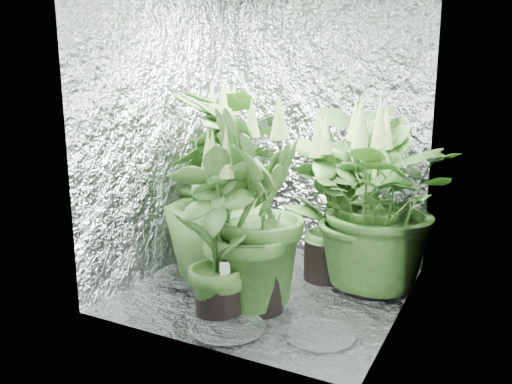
{
  "coord_description": "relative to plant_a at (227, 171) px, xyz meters",
  "views": [
    {
      "loc": [
        1.28,
        -2.66,
        1.25
      ],
      "look_at": [
        -0.09,
        0.0,
        0.61
      ],
      "focal_mm": 35.0,
      "sensor_mm": 36.0,
      "label": 1
    }
  ],
  "objects": [
    {
      "name": "ground",
      "position": [
        0.61,
        -0.53,
        -0.62
      ],
      "size": [
        1.6,
        1.6,
        0.0
      ],
      "primitive_type": "plane",
      "color": "silver",
      "rests_on": "ground"
    },
    {
      "name": "walls",
      "position": [
        0.61,
        -0.53,
        0.38
      ],
      "size": [
        1.62,
        1.62,
        2.0
      ],
      "color": "silver",
      "rests_on": "ground"
    },
    {
      "name": "plant_a",
      "position": [
        0.0,
        0.0,
        0.0
      ],
      "size": [
        1.16,
        1.16,
        1.3
      ],
      "rotation": [
        0.0,
        0.0,
        6.2
      ],
      "color": "black",
      "rests_on": "ground"
    },
    {
      "name": "plant_b",
      "position": [
        0.88,
        -0.2,
        -0.12
      ],
      "size": [
        0.74,
        0.74,
        1.1
      ],
      "rotation": [
        0.0,
        0.0,
        0.91
      ],
      "color": "black",
      "rests_on": "ground"
    },
    {
      "name": "plant_c",
      "position": [
        1.09,
        -0.02,
        -0.1
      ],
      "size": [
        0.77,
        0.77,
        1.14
      ],
      "rotation": [
        0.0,
        0.0,
        2.05
      ],
      "color": "black",
      "rests_on": "ground"
    },
    {
      "name": "plant_d",
      "position": [
        0.27,
        -0.59,
        -0.02
      ],
      "size": [
        0.93,
        0.93,
        1.29
      ],
      "rotation": [
        0.0,
        0.0,
        2.23
      ],
      "color": "black",
      "rests_on": "ground"
    },
    {
      "name": "plant_e",
      "position": [
        1.17,
        -0.28,
        -0.05
      ],
      "size": [
        1.11,
        1.11,
        1.19
      ],
      "rotation": [
        0.0,
        0.0,
        3.28
      ],
      "color": "black",
      "rests_on": "ground"
    },
    {
      "name": "plant_f",
      "position": [
        0.55,
        -1.03,
        -0.14
      ],
      "size": [
        0.7,
        0.7,
        1.04
      ],
      "rotation": [
        0.0,
        0.0,
        3.77
      ],
      "color": "black",
      "rests_on": "ground"
    },
    {
      "name": "plant_g",
      "position": [
        0.69,
        -0.82,
        -0.05
      ],
      "size": [
        0.76,
        0.76,
        1.21
      ],
      "rotation": [
        0.0,
        0.0,
        4.99
      ],
      "color": "black",
      "rests_on": "ground"
    },
    {
      "name": "circulation_fan",
      "position": [
        1.2,
        -0.18,
        -0.46
      ],
      "size": [
        0.21,
        0.31,
        0.39
      ],
      "rotation": [
        0.0,
        0.0,
        0.43
      ],
      "color": "black",
      "rests_on": "ground"
    },
    {
      "name": "plant_label",
      "position": [
        0.61,
        -1.06,
        -0.32
      ],
      "size": [
        0.06,
        0.05,
        0.08
      ],
      "primitive_type": "cube",
      "rotation": [
        -0.21,
        0.0,
        0.6
      ],
      "color": "white",
      "rests_on": "plant_f"
    }
  ]
}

